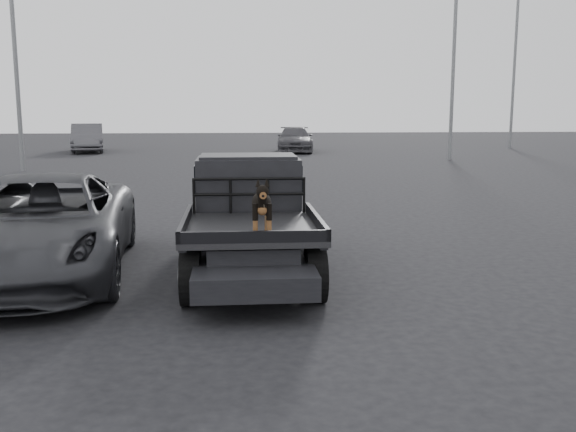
{
  "coord_description": "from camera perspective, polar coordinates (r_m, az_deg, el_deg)",
  "views": [
    {
      "loc": [
        -0.17,
        -8.27,
        2.59
      ],
      "look_at": [
        0.48,
        -0.5,
        1.27
      ],
      "focal_mm": 40.0,
      "sensor_mm": 36.0,
      "label": 1
    }
  ],
  "objects": [
    {
      "name": "floodlight_far",
      "position": [
        44.46,
        19.71,
        16.33
      ],
      "size": [
        1.08,
        0.28,
        15.24
      ],
      "color": "slate",
      "rests_on": "ground"
    },
    {
      "name": "floodlight_mid",
      "position": [
        33.75,
        14.63,
        16.19
      ],
      "size": [
        1.08,
        0.28,
        12.1
      ],
      "color": "slate",
      "rests_on": "ground"
    },
    {
      "name": "parked_suv",
      "position": [
        10.62,
        -21.15,
        -0.87
      ],
      "size": [
        3.08,
        5.81,
        1.56
      ],
      "primitive_type": "imported",
      "rotation": [
        0.0,
        0.0,
        0.09
      ],
      "color": "#303136",
      "rests_on": "ground"
    },
    {
      "name": "flatbed_ute",
      "position": [
        10.2,
        -3.39,
        -2.46
      ],
      "size": [
        2.0,
        5.4,
        0.92
      ],
      "primitive_type": null,
      "color": "black",
      "rests_on": "ground"
    },
    {
      "name": "distant_car_a",
      "position": [
        40.07,
        -17.41,
        6.65
      ],
      "size": [
        2.74,
        5.31,
        1.67
      ],
      "primitive_type": "imported",
      "rotation": [
        0.0,
        0.0,
        0.2
      ],
      "color": "#4E4D53",
      "rests_on": "ground"
    },
    {
      "name": "ute_cab",
      "position": [
        10.99,
        -3.56,
        3.17
      ],
      "size": [
        1.72,
        1.3,
        0.88
      ],
      "primitive_type": null,
      "color": "black",
      "rests_on": "flatbed_ute"
    },
    {
      "name": "headache_rack",
      "position": [
        10.27,
        -3.46,
        1.79
      ],
      "size": [
        1.8,
        0.08,
        0.55
      ],
      "primitive_type": null,
      "color": "black",
      "rests_on": "flatbed_ute"
    },
    {
      "name": "dog",
      "position": [
        8.45,
        -2.36,
        0.76
      ],
      "size": [
        0.32,
        0.6,
        0.74
      ],
      "primitive_type": null,
      "color": "black",
      "rests_on": "flatbed_ute"
    },
    {
      "name": "ground",
      "position": [
        8.67,
        -3.5,
        -7.79
      ],
      "size": [
        120.0,
        120.0,
        0.0
      ],
      "primitive_type": "plane",
      "color": "black",
      "rests_on": "ground"
    },
    {
      "name": "distant_car_b",
      "position": [
        38.35,
        0.61,
        6.81
      ],
      "size": [
        2.44,
        5.18,
        1.46
      ],
      "primitive_type": "imported",
      "rotation": [
        0.0,
        0.0,
        -0.08
      ],
      "color": "#414145",
      "rests_on": "ground"
    }
  ]
}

